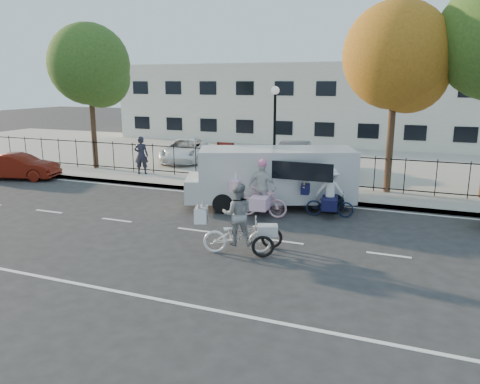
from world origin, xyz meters
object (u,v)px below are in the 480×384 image
at_px(lamppost, 275,118).
at_px(red_sedan, 18,167).
at_px(pedestrian, 141,155).
at_px(zebra_trike, 238,226).
at_px(white_van, 274,175).
at_px(lot_car_b, 185,150).
at_px(lot_car_c, 293,155).
at_px(unicorn_bike, 261,196).
at_px(bull_bike, 329,197).
at_px(lot_car_d, 333,161).

distance_m(lamppost, red_sedan, 12.75).
bearing_deg(red_sedan, pedestrian, -78.86).
height_order(zebra_trike, pedestrian, pedestrian).
bearing_deg(white_van, lot_car_b, 114.90).
distance_m(lot_car_b, lot_car_c, 6.51).
relative_size(unicorn_bike, bull_bike, 1.08).
xyz_separation_m(zebra_trike, lot_car_b, (-8.32, 12.40, 0.04)).
bearing_deg(lot_car_b, lot_car_c, -16.64).
xyz_separation_m(zebra_trike, pedestrian, (-8.48, 8.15, 0.33)).
relative_size(zebra_trike, red_sedan, 0.60).
bearing_deg(zebra_trike, white_van, -13.83).
bearing_deg(bull_bike, lot_car_d, 0.86).
height_order(lamppost, lot_car_d, lamppost).
relative_size(zebra_trike, bull_bike, 1.20).
bearing_deg(zebra_trike, lot_car_b, 13.23).
bearing_deg(lot_car_c, lot_car_d, -27.55).
height_order(red_sedan, lot_car_d, lot_car_d).
bearing_deg(lot_car_d, lot_car_b, 164.22).
relative_size(lamppost, pedestrian, 2.28).
bearing_deg(white_van, lot_car_d, 58.72).
xyz_separation_m(lamppost, lot_car_d, (1.99, 3.36, -2.27)).
xyz_separation_m(zebra_trike, lot_car_d, (0.44, 11.51, 0.07)).
height_order(lamppost, bull_bike, lamppost).
xyz_separation_m(bull_bike, red_sedan, (-15.40, 0.88, -0.07)).
distance_m(lamppost, pedestrian, 7.21).
bearing_deg(red_sedan, unicorn_bike, -114.06).
xyz_separation_m(bull_bike, lot_car_d, (-1.21, 6.96, 0.14)).
relative_size(white_van, pedestrian, 3.59).
distance_m(lamppost, unicorn_bike, 5.21).
bearing_deg(lot_car_c, lamppost, -93.36).
distance_m(bull_bike, red_sedan, 15.42).
bearing_deg(bull_bike, lot_car_c, 14.90).
relative_size(lamppost, zebra_trike, 1.88).
bearing_deg(lot_car_d, pedestrian, -169.36).
bearing_deg(lot_car_b, zebra_trike, -72.40).
xyz_separation_m(zebra_trike, lot_car_c, (-1.81, 12.36, 0.09)).
bearing_deg(red_sedan, lot_car_d, -82.98).
bearing_deg(pedestrian, bull_bike, 139.69).
height_order(white_van, pedestrian, white_van).
distance_m(zebra_trike, unicorn_bike, 3.65).
bearing_deg(pedestrian, lot_car_d, 179.93).
xyz_separation_m(lamppost, lot_car_b, (-6.77, 4.25, -2.30)).
bearing_deg(pedestrian, zebra_trike, 115.41).
bearing_deg(bull_bike, lamppost, 32.58).
distance_m(bull_bike, white_van, 2.40).
height_order(red_sedan, lot_car_c, lot_car_c).
bearing_deg(unicorn_bike, lamppost, 7.73).
relative_size(zebra_trike, lot_car_d, 0.57).
distance_m(unicorn_bike, lot_car_d, 7.97).
relative_size(red_sedan, lot_car_d, 0.94).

